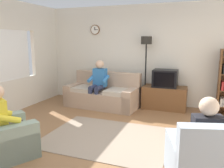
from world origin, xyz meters
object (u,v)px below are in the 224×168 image
Objects in this scene: armchair_near_bookshelf at (204,165)px; tv at (165,78)px; floor_lamp at (146,52)px; armchair_near_window at (0,139)px; person_in_right_armchair at (204,137)px; couch at (103,95)px; person_in_left_armchair at (5,118)px; person_on_couch at (98,81)px; tv_stand at (164,98)px.

tv is at bearing 106.11° from armchair_near_bookshelf.
tv is at bearing -13.01° from floor_lamp.
armchair_near_bookshelf is (1.44, -3.25, -1.16)m from floor_lamp.
person_in_right_armchair is at bearing 7.64° from armchair_near_window.
couch is 1.61m from floor_lamp.
armchair_near_window is at bearing -172.36° from person_in_right_armchair.
armchair_near_window is at bearing -119.77° from tv.
couch is at bearing -155.50° from floor_lamp.
person_in_left_armchair reaches higher than armchair_near_bookshelf.
person_in_right_armchair is at bearing -65.94° from floor_lamp.
person_in_left_armchair is (-0.26, -2.88, -0.09)m from person_on_couch.
person_in_right_armchair reaches higher than couch.
person_in_left_armchair is at bearing -111.68° from floor_lamp.
floor_lamp is at bearing 113.86° from armchair_near_bookshelf.
person_on_couch is 2.89m from person_in_left_armchair.
floor_lamp is at bearing 27.56° from person_on_couch.
armchair_near_bookshelf is at bearing 4.41° from person_in_left_armchair.
floor_lamp is at bearing 166.99° from tv.
person_on_couch reaches higher than couch.
couch is 3.26× the size of tv.
person_in_left_armchair is at bearing -96.39° from couch.
couch and armchair_near_bookshelf have the same top height.
person_on_couch is at bearing 84.19° from armchair_near_window.
couch is 1.62m from tv_stand.
tv reaches higher than armchair_near_window.
tv_stand is at bearing 105.99° from person_in_right_armchair.
tv reaches higher than tv_stand.
person_in_left_armchair is (-1.91, -3.37, 0.32)m from tv_stand.
couch is at bearing 132.41° from person_in_right_armchair.
person_on_couch is at bearing -163.63° from tv_stand.
person_on_couch is (-1.66, -0.49, 0.41)m from tv_stand.
tv is at bearing 15.59° from person_on_couch.
tv is 0.52× the size of armchair_near_window.
person_on_couch reaches higher than tv.
floor_lamp is 3.74m from armchair_near_bookshelf.
person_on_couch is at bearing 134.50° from person_in_right_armchair.
couch is at bearing 82.96° from armchair_near_window.
floor_lamp is 3.83m from person_in_left_armchair.
armchair_near_window is 3.00m from person_on_couch.
person_in_right_armchair is (2.53, -2.58, -0.09)m from person_on_couch.
couch reaches higher than tv_stand.
armchair_near_bookshelf is at bearing -46.16° from person_on_couch.
tv_stand is at bearing -10.50° from floor_lamp.
tv is at bearing 12.58° from couch.
tv is 3.86m from person_in_left_armchair.
tv is 1.72m from person_on_couch.
person_in_right_armchair reaches higher than tv_stand.
person_on_couch is at bearing -164.41° from tv.
armchair_near_bookshelf is at bearing -48.20° from couch.
tv_stand is 3.89m from person_in_left_armchair.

